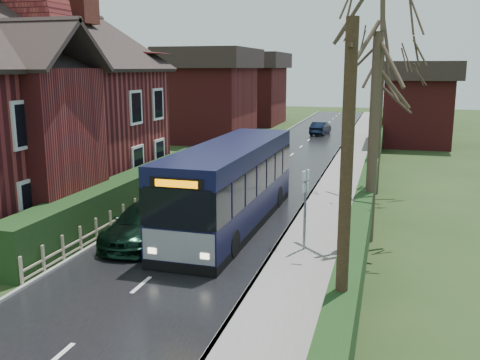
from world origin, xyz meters
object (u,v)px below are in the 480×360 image
(bus, at_px, (231,186))
(car_green, at_px, (145,223))
(bus_stop_sign, at_px, (305,198))
(telegraph_pole, at_px, (345,205))
(brick_house, at_px, (21,107))
(car_silver, at_px, (154,218))

(bus, bearing_deg, car_green, -131.79)
(bus_stop_sign, relative_size, telegraph_pole, 0.41)
(bus, bearing_deg, bus_stop_sign, -34.87)
(bus, xyz_separation_m, bus_stop_sign, (3.20, -2.31, 0.28))
(brick_house, xyz_separation_m, telegraph_pole, (14.51, -9.78, -0.88))
(car_silver, xyz_separation_m, telegraph_pole, (7.28, -7.20, 2.80))
(bus, distance_m, telegraph_pole, 10.68)
(telegraph_pole, bearing_deg, brick_house, 148.33)
(brick_house, bearing_deg, car_green, -23.66)
(bus_stop_sign, bearing_deg, bus, 162.41)
(bus, height_order, telegraph_pole, telegraph_pole)
(brick_house, xyz_separation_m, car_green, (7.13, -3.13, -3.71))
(bus, relative_size, bus_stop_sign, 3.73)
(car_green, distance_m, bus_stop_sign, 5.73)
(car_green, height_order, bus_stop_sign, bus_stop_sign)
(brick_house, height_order, bus_stop_sign, brick_house)
(bus, bearing_deg, telegraph_pole, -60.79)
(brick_house, height_order, car_silver, brick_house)
(bus, relative_size, telegraph_pole, 1.53)
(bus, height_order, car_silver, bus)
(car_silver, bearing_deg, car_green, -107.94)
(bus_stop_sign, distance_m, telegraph_pole, 7.35)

